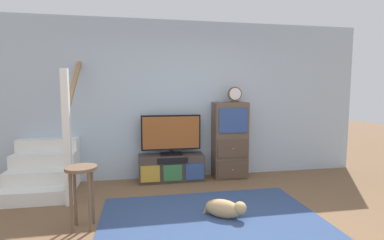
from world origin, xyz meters
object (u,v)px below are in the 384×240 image
(media_console, at_px, (172,168))
(side_cabinet, at_px, (230,140))
(television, at_px, (171,134))
(bar_stool_near, at_px, (82,183))
(dog, at_px, (225,209))
(desk_clock, at_px, (235,95))

(media_console, relative_size, side_cabinet, 0.83)
(television, distance_m, bar_stool_near, 1.94)
(media_console, xyz_separation_m, bar_stool_near, (-1.15, -1.52, 0.30))
(media_console, height_order, bar_stool_near, bar_stool_near)
(television, xyz_separation_m, dog, (0.47, -1.57, -0.68))
(side_cabinet, height_order, dog, side_cabinet)
(television, xyz_separation_m, bar_stool_near, (-1.15, -1.54, -0.28))
(media_console, bearing_deg, bar_stool_near, -127.12)
(media_console, relative_size, desk_clock, 4.14)
(desk_clock, height_order, bar_stool_near, desk_clock)
(media_console, relative_size, bar_stool_near, 1.56)
(media_console, xyz_separation_m, television, (0.00, 0.02, 0.58))
(television, relative_size, desk_clock, 3.78)
(media_console, bearing_deg, side_cabinet, 0.57)
(side_cabinet, height_order, desk_clock, desk_clock)
(dog, bearing_deg, media_console, 106.90)
(bar_stool_near, bearing_deg, dog, -1.16)
(side_cabinet, relative_size, bar_stool_near, 1.89)
(desk_clock, distance_m, dog, 2.14)
(television, bearing_deg, media_console, -90.00)
(dog, bearing_deg, desk_clock, 67.98)
(desk_clock, height_order, dog, desk_clock)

